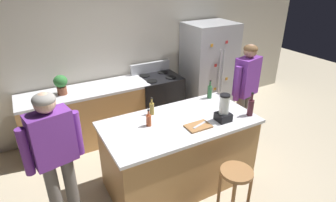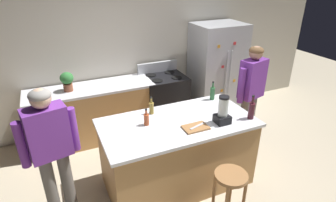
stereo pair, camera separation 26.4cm
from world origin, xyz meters
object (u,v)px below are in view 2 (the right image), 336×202
at_px(kitchen_island, 177,152).
at_px(chef_knife, 197,126).
at_px(refrigerator, 216,71).
at_px(person_by_sink_right, 251,88).
at_px(bottle_vinegar, 151,108).
at_px(cutting_board, 196,127).
at_px(bottle_olive_oil, 212,93).
at_px(bottle_wine, 251,110).
at_px(potted_plant, 67,80).
at_px(blender_appliance, 223,112).
at_px(bottle_cooking_sauce, 146,119).
at_px(bar_stool, 230,185).
at_px(stove_range, 164,100).
at_px(person_by_island_left, 51,147).

height_order(kitchen_island, chef_knife, chef_knife).
xyz_separation_m(refrigerator, person_by_sink_right, (-0.13, -1.14, 0.11)).
xyz_separation_m(kitchen_island, bottle_vinegar, (-0.22, 0.33, 0.55)).
bearing_deg(cutting_board, bottle_olive_oil, 44.81).
relative_size(bottle_wine, chef_knife, 1.44).
distance_m(refrigerator, bottle_vinegar, 2.12).
xyz_separation_m(potted_plant, cutting_board, (1.25, -1.78, -0.16)).
bearing_deg(blender_appliance, bottle_wine, -8.05).
distance_m(refrigerator, bottle_cooking_sauce, 2.39).
bearing_deg(bottle_wine, refrigerator, 69.62).
xyz_separation_m(bar_stool, chef_knife, (-0.10, 0.59, 0.45)).
relative_size(refrigerator, person_by_sink_right, 1.07).
distance_m(bottle_cooking_sauce, bottle_wine, 1.31).
distance_m(kitchen_island, potted_plant, 2.02).
distance_m(kitchen_island, bottle_cooking_sauce, 0.67).
distance_m(refrigerator, stove_range, 1.15).
relative_size(potted_plant, bottle_vinegar, 1.27).
bearing_deg(chef_knife, stove_range, 63.36).
xyz_separation_m(stove_range, bottle_wine, (0.41, -1.82, 0.57)).
xyz_separation_m(person_by_island_left, bottle_wine, (2.33, -0.27, 0.06)).
bearing_deg(potted_plant, refrigerator, -1.08).
xyz_separation_m(bar_stool, potted_plant, (-1.37, 2.37, 0.60)).
bearing_deg(kitchen_island, person_by_island_left, -178.72).
bearing_deg(blender_appliance, bar_stool, -112.60).
xyz_separation_m(kitchen_island, stove_range, (0.46, 1.52, 0.01)).
bearing_deg(bottle_cooking_sauce, stove_range, 59.64).
bearing_deg(bottle_wine, kitchen_island, 161.03).
bearing_deg(bottle_wine, blender_appliance, 171.95).
height_order(blender_appliance, bottle_wine, blender_appliance).
xyz_separation_m(bar_stool, cutting_board, (-0.12, 0.59, 0.43)).
xyz_separation_m(kitchen_island, cutting_board, (0.12, -0.23, 0.48)).
height_order(blender_appliance, cutting_board, blender_appliance).
xyz_separation_m(person_by_island_left, potted_plant, (0.34, 1.58, 0.11)).
height_order(stove_range, potted_plant, potted_plant).
height_order(blender_appliance, chef_knife, blender_appliance).
xyz_separation_m(person_by_island_left, cutting_board, (1.58, -0.20, -0.05)).
xyz_separation_m(kitchen_island, person_by_island_left, (-1.46, -0.03, 0.53)).
relative_size(stove_range, bottle_wine, 3.54).
bearing_deg(person_by_island_left, chef_knife, -6.96).
relative_size(refrigerator, cutting_board, 5.92).
bearing_deg(bottle_wine, bar_stool, -140.55).
bearing_deg(bottle_cooking_sauce, refrigerator, 36.38).
distance_m(person_by_island_left, person_by_sink_right, 2.90).
bearing_deg(bottle_cooking_sauce, kitchen_island, -12.61).
bearing_deg(bottle_vinegar, blender_appliance, -39.28).
bearing_deg(bottle_wine, potted_plant, 137.18).
bearing_deg(chef_knife, refrigerator, 34.78).
relative_size(potted_plant, blender_appliance, 0.85).
bearing_deg(bar_stool, person_by_sink_right, 45.07).
relative_size(person_by_island_left, blender_appliance, 4.65).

